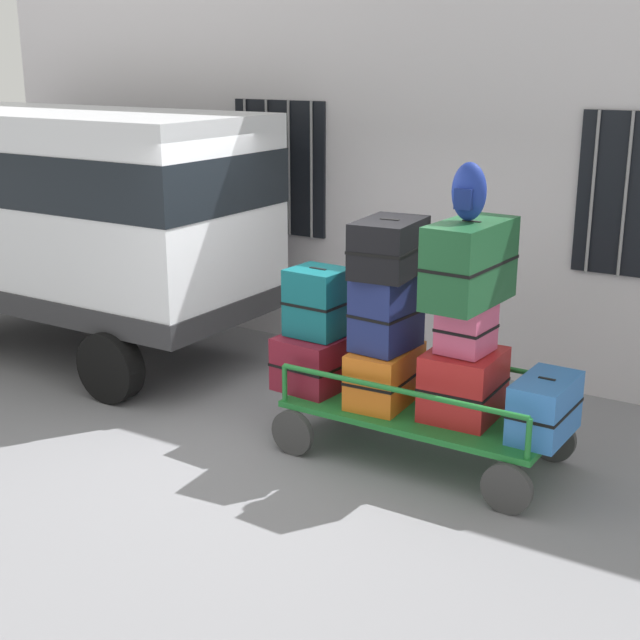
% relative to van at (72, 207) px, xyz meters
% --- Properties ---
extents(ground_plane, '(40.00, 40.00, 0.00)m').
position_rel_van_xyz_m(ground_plane, '(3.41, -0.86, -1.64)').
color(ground_plane, gray).
extents(building_wall, '(12.00, 0.38, 5.00)m').
position_rel_van_xyz_m(building_wall, '(3.41, 1.83, 0.85)').
color(building_wall, silver).
rests_on(building_wall, ground).
extents(van, '(4.42, 2.02, 2.66)m').
position_rel_van_xyz_m(van, '(0.00, 0.00, 0.00)').
color(van, silver).
rests_on(van, ground).
extents(luggage_cart, '(2.27, 1.10, 0.44)m').
position_rel_van_xyz_m(luggage_cart, '(4.50, -0.49, -1.28)').
color(luggage_cart, '#1E722D').
rests_on(luggage_cart, ground).
extents(cart_railing, '(2.15, 0.96, 0.33)m').
position_rel_van_xyz_m(cart_railing, '(4.50, -0.49, -0.93)').
color(cart_railing, '#1E722D').
rests_on(cart_railing, luggage_cart).
extents(suitcase_left_bottom, '(0.61, 0.79, 0.47)m').
position_rel_van_xyz_m(suitcase_left_bottom, '(3.48, -0.47, -0.97)').
color(suitcase_left_bottom, maroon).
rests_on(suitcase_left_bottom, luggage_cart).
extents(suitcase_left_middle, '(0.50, 0.46, 0.59)m').
position_rel_van_xyz_m(suitcase_left_middle, '(3.48, -0.49, -0.44)').
color(suitcase_left_middle, '#0F5960').
rests_on(suitcase_left_middle, suitcase_left_bottom).
extents(suitcase_midleft_bottom, '(0.48, 0.75, 0.47)m').
position_rel_van_xyz_m(suitcase_midleft_bottom, '(4.16, -0.52, -0.97)').
color(suitcase_midleft_bottom, orange).
rests_on(suitcase_midleft_bottom, luggage_cart).
extents(suitcase_midleft_middle, '(0.46, 0.59, 0.61)m').
position_rel_van_xyz_m(suitcase_midleft_middle, '(4.16, -0.51, -0.43)').
color(suitcase_midleft_middle, navy).
rests_on(suitcase_midleft_middle, suitcase_midleft_bottom).
extents(suitcase_midleft_top, '(0.52, 0.72, 0.46)m').
position_rel_van_xyz_m(suitcase_midleft_top, '(4.16, -0.50, 0.11)').
color(suitcase_midleft_top, black).
rests_on(suitcase_midleft_top, suitcase_midleft_middle).
extents(suitcase_center_bottom, '(0.58, 0.65, 0.55)m').
position_rel_van_xyz_m(suitcase_center_bottom, '(4.84, -0.46, -0.93)').
color(suitcase_center_bottom, '#B21E1E').
rests_on(suitcase_center_bottom, luggage_cart).
extents(suitcase_center_middle, '(0.40, 0.44, 0.39)m').
position_rel_van_xyz_m(suitcase_center_middle, '(4.84, -0.46, -0.46)').
color(suitcase_center_middle, '#CC4C72').
rests_on(suitcase_center_middle, suitcase_center_bottom).
extents(suitcase_center_top, '(0.47, 0.91, 0.65)m').
position_rel_van_xyz_m(suitcase_center_top, '(4.84, -0.46, 0.06)').
color(suitcase_center_top, '#194C28').
rests_on(suitcase_center_top, suitcase_center_middle).
extents(suitcase_midright_bottom, '(0.40, 0.69, 0.46)m').
position_rel_van_xyz_m(suitcase_midright_bottom, '(5.51, -0.49, -0.97)').
color(suitcase_midright_bottom, '#3372C6').
rests_on(suitcase_midright_bottom, luggage_cart).
extents(backpack, '(0.27, 0.22, 0.44)m').
position_rel_van_xyz_m(backpack, '(4.81, -0.49, 0.60)').
color(backpack, navy).
rests_on(backpack, suitcase_center_top).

